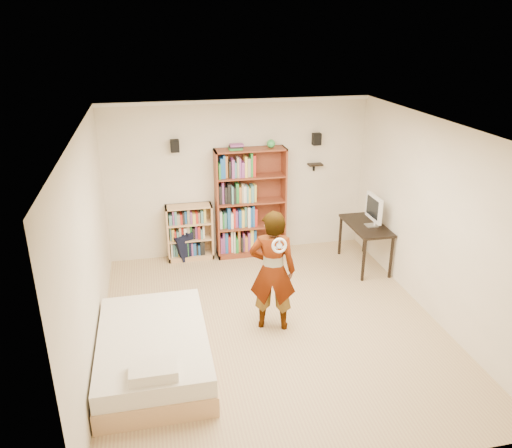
{
  "coord_description": "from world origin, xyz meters",
  "views": [
    {
      "loc": [
        -1.44,
        -5.62,
        3.84
      ],
      "look_at": [
        -0.1,
        0.6,
        1.27
      ],
      "focal_mm": 35.0,
      "sensor_mm": 36.0,
      "label": 1
    }
  ],
  "objects": [
    {
      "name": "daybed",
      "position": [
        -1.59,
        -0.56,
        0.29
      ],
      "size": [
        1.28,
        1.97,
        0.58
      ],
      "primitive_type": null,
      "color": "silver",
      "rests_on": "ground"
    },
    {
      "name": "wii_wheel",
      "position": [
        -0.01,
        -0.31,
        1.34
      ],
      "size": [
        0.19,
        0.07,
        0.19
      ],
      "primitive_type": "torus",
      "rotation": [
        1.36,
        0.0,
        0.0
      ],
      "color": "white",
      "rests_on": "person"
    },
    {
      "name": "speaker_left",
      "position": [
        -1.05,
        2.4,
        2.0
      ],
      "size": [
        0.14,
        0.12,
        0.2
      ],
      "primitive_type": "cube",
      "color": "black",
      "rests_on": "room_shell"
    },
    {
      "name": "computer_desk",
      "position": [
        1.96,
        1.46,
        0.37
      ],
      "size": [
        0.55,
        1.1,
        0.75
      ],
      "primitive_type": null,
      "color": "black",
      "rests_on": "ground"
    },
    {
      "name": "wall_shelf",
      "position": [
        1.35,
        2.41,
        1.55
      ],
      "size": [
        0.25,
        0.16,
        0.02
      ],
      "primitive_type": "cube",
      "color": "black",
      "rests_on": "room_shell"
    },
    {
      "name": "low_bookshelf",
      "position": [
        -0.89,
        2.35,
        0.49
      ],
      "size": [
        0.78,
        0.29,
        0.98
      ],
      "primitive_type": null,
      "color": "tan",
      "rests_on": "ground"
    },
    {
      "name": "speaker_right",
      "position": [
        1.35,
        2.4,
        2.0
      ],
      "size": [
        0.14,
        0.12,
        0.2
      ],
      "primitive_type": "cube",
      "color": "black",
      "rests_on": "room_shell"
    },
    {
      "name": "tall_bookshelf",
      "position": [
        0.18,
        2.32,
        0.95
      ],
      "size": [
        1.2,
        0.35,
        1.91
      ],
      "primitive_type": null,
      "color": "brown",
      "rests_on": "ground"
    },
    {
      "name": "imac",
      "position": [
        2.01,
        1.38,
        1.01
      ],
      "size": [
        0.14,
        0.52,
        0.52
      ],
      "primitive_type": null,
      "rotation": [
        0.0,
        0.0,
        -0.07
      ],
      "color": "white",
      "rests_on": "computer_desk"
    },
    {
      "name": "navy_bag",
      "position": [
        -0.97,
        2.33,
        0.26
      ],
      "size": [
        0.44,
        0.37,
        0.51
      ],
      "primitive_type": null,
      "rotation": [
        0.0,
        0.0,
        0.39
      ],
      "color": "black",
      "rests_on": "ground"
    },
    {
      "name": "ground",
      "position": [
        0.0,
        0.0,
        0.0
      ],
      "size": [
        4.5,
        5.0,
        0.01
      ],
      "primitive_type": "cube",
      "color": "tan",
      "rests_on": "ground"
    },
    {
      "name": "crown_molding",
      "position": [
        0.0,
        0.0,
        2.67
      ],
      "size": [
        4.5,
        5.0,
        0.06
      ],
      "color": "white",
      "rests_on": "room_shell"
    },
    {
      "name": "room_shell",
      "position": [
        0.0,
        0.0,
        1.76
      ],
      "size": [
        4.52,
        5.02,
        2.71
      ],
      "color": "#EFE1CC",
      "rests_on": "ground"
    },
    {
      "name": "person",
      "position": [
        -0.01,
        -0.0,
        0.84
      ],
      "size": [
        0.7,
        0.56,
        1.68
      ],
      "primitive_type": "imported",
      "rotation": [
        0.0,
        0.0,
        2.84
      ],
      "color": "black",
      "rests_on": "ground"
    }
  ]
}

